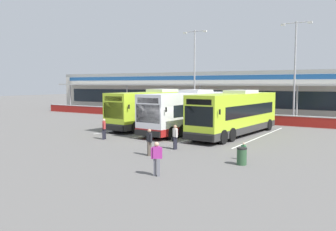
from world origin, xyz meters
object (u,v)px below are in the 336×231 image
(coach_bus_left_centre, at_px, (190,112))
(pedestrian_in_dark_coat, at_px, (157,158))
(lamp_post_centre, at_px, (295,65))
(coach_bus_centre, at_px, (236,114))
(pedestrian_approaching_bus, at_px, (104,128))
(coach_bus_leftmost, at_px, (157,109))
(pedestrian_near_bin, at_px, (149,141))
(pedestrian_child, at_px, (244,151))
(litter_bin, at_px, (242,156))
(lamp_post_west, at_px, (195,68))
(pedestrian_with_handbag, at_px, (175,136))

(coach_bus_left_centre, relative_size, pedestrian_in_dark_coat, 7.59)
(pedestrian_in_dark_coat, bearing_deg, lamp_post_centre, 89.23)
(coach_bus_centre, relative_size, pedestrian_approaching_bus, 7.59)
(coach_bus_leftmost, height_order, lamp_post_centre, lamp_post_centre)
(pedestrian_near_bin, xyz_separation_m, pedestrian_approaching_bus, (-6.54, 3.14, 0.00))
(pedestrian_in_dark_coat, bearing_deg, pedestrian_child, 67.77)
(coach_bus_left_centre, xyz_separation_m, pedestrian_near_bin, (2.95, -10.55, -0.91))
(coach_bus_centre, xyz_separation_m, lamp_post_centre, (2.06, 11.89, 4.50))
(pedestrian_near_bin, distance_m, litter_bin, 5.62)
(pedestrian_child, bearing_deg, coach_bus_leftmost, 142.12)
(pedestrian_in_dark_coat, relative_size, pedestrian_near_bin, 1.00)
(lamp_post_west, xyz_separation_m, litter_bin, (14.37, -21.67, -5.82))
(coach_bus_left_centre, height_order, pedestrian_near_bin, coach_bus_left_centre)
(pedestrian_child, height_order, pedestrian_near_bin, pedestrian_near_bin)
(pedestrian_near_bin, bearing_deg, pedestrian_approaching_bus, 154.39)
(pedestrian_in_dark_coat, xyz_separation_m, pedestrian_approaching_bus, (-9.53, 6.77, 0.00))
(pedestrian_approaching_bus, bearing_deg, pedestrian_child, -6.17)
(lamp_post_west, bearing_deg, lamp_post_centre, 1.41)
(coach_bus_centre, height_order, pedestrian_child, coach_bus_centre)
(coach_bus_centre, distance_m, litter_bin, 11.03)
(lamp_post_west, height_order, litter_bin, lamp_post_west)
(coach_bus_leftmost, distance_m, pedestrian_approaching_bus, 8.62)
(pedestrian_child, xyz_separation_m, lamp_post_centre, (-1.89, 20.77, 5.75))
(pedestrian_with_handbag, relative_size, pedestrian_in_dark_coat, 1.00)
(lamp_post_centre, bearing_deg, coach_bus_left_centre, -117.47)
(coach_bus_centre, bearing_deg, lamp_post_west, 130.99)
(pedestrian_approaching_bus, relative_size, lamp_post_west, 0.15)
(coach_bus_leftmost, height_order, coach_bus_left_centre, same)
(coach_bus_left_centre, xyz_separation_m, pedestrian_approaching_bus, (-3.60, -7.41, -0.91))
(lamp_post_west, relative_size, litter_bin, 11.83)
(pedestrian_approaching_bus, distance_m, lamp_post_centre, 22.52)
(coach_bus_leftmost, bearing_deg, pedestrian_in_dark_coat, -55.91)
(pedestrian_with_handbag, bearing_deg, coach_bus_left_centre, 111.87)
(pedestrian_in_dark_coat, height_order, lamp_post_west, lamp_post_west)
(coach_bus_centre, height_order, pedestrian_near_bin, coach_bus_centre)
(coach_bus_leftmost, height_order, pedestrian_with_handbag, coach_bus_leftmost)
(pedestrian_child, xyz_separation_m, pedestrian_approaching_bus, (-11.77, 1.27, 0.33))
(pedestrian_near_bin, relative_size, pedestrian_approaching_bus, 1.00)
(coach_bus_centre, bearing_deg, lamp_post_centre, 80.17)
(lamp_post_west, bearing_deg, pedestrian_approaching_bus, -83.30)
(pedestrian_approaching_bus, bearing_deg, lamp_post_west, 96.70)
(lamp_post_centre, bearing_deg, pedestrian_near_bin, -98.39)
(pedestrian_child, height_order, litter_bin, pedestrian_child)
(pedestrian_approaching_bus, distance_m, litter_bin, 12.37)
(lamp_post_centre, bearing_deg, coach_bus_leftmost, -134.31)
(lamp_post_west, bearing_deg, coach_bus_leftmost, -82.37)
(coach_bus_left_centre, relative_size, lamp_post_centre, 1.12)
(coach_bus_leftmost, xyz_separation_m, pedestrian_in_dark_coat, (10.36, -15.30, -0.91))
(coach_bus_left_centre, bearing_deg, lamp_post_west, 116.39)
(pedestrian_child, xyz_separation_m, litter_bin, (0.34, -1.20, -0.07))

